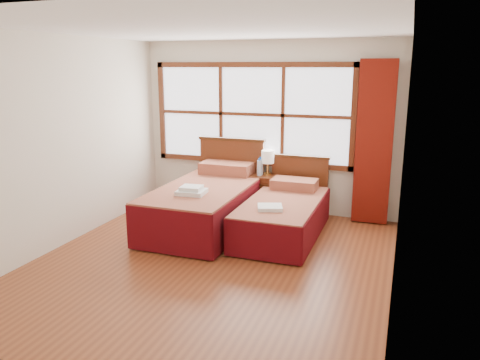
% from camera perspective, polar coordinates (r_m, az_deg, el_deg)
% --- Properties ---
extents(floor, '(4.50, 4.50, 0.00)m').
position_cam_1_polar(floor, '(5.52, -3.55, -10.03)').
color(floor, brown).
rests_on(floor, ground).
extents(ceiling, '(4.50, 4.50, 0.00)m').
position_cam_1_polar(ceiling, '(5.07, -4.00, 17.98)').
color(ceiling, white).
rests_on(ceiling, wall_back).
extents(wall_back, '(4.00, 0.00, 4.00)m').
position_cam_1_polar(wall_back, '(7.23, 3.39, 6.39)').
color(wall_back, silver).
rests_on(wall_back, floor).
extents(wall_left, '(0.00, 4.50, 4.50)m').
position_cam_1_polar(wall_left, '(6.20, -21.02, 4.27)').
color(wall_left, silver).
rests_on(wall_left, floor).
extents(wall_right, '(0.00, 4.50, 4.50)m').
position_cam_1_polar(wall_right, '(4.72, 19.12, 1.71)').
color(wall_right, silver).
rests_on(wall_right, floor).
extents(window, '(3.16, 0.06, 1.56)m').
position_cam_1_polar(window, '(7.24, 1.41, 8.02)').
color(window, white).
rests_on(window, wall_back).
extents(curtain, '(0.50, 0.16, 2.30)m').
position_cam_1_polar(curtain, '(6.83, 16.04, 4.35)').
color(curtain, maroon).
rests_on(curtain, wall_back).
extents(bed_left, '(1.16, 2.24, 1.13)m').
position_cam_1_polar(bed_left, '(6.64, -3.89, -2.73)').
color(bed_left, '#3F200D').
rests_on(bed_left, floor).
extents(bed_right, '(0.95, 1.97, 0.92)m').
position_cam_1_polar(bed_right, '(6.32, 5.34, -4.21)').
color(bed_right, '#3F200D').
rests_on(bed_right, floor).
extents(nightstand, '(0.46, 0.45, 0.61)m').
position_cam_1_polar(nightstand, '(7.17, 3.05, -1.78)').
color(nightstand, '#582713').
rests_on(nightstand, floor).
extents(towels_left, '(0.38, 0.34, 0.11)m').
position_cam_1_polar(towels_left, '(6.10, -5.93, -1.30)').
color(towels_left, white).
rests_on(towels_left, bed_left).
extents(towels_right, '(0.37, 0.34, 0.05)m').
position_cam_1_polar(towels_right, '(5.82, 3.67, -3.35)').
color(towels_right, white).
rests_on(towels_right, bed_right).
extents(lamp, '(0.19, 0.19, 0.37)m').
position_cam_1_polar(lamp, '(7.08, 3.40, 2.74)').
color(lamp, gold).
rests_on(lamp, nightstand).
extents(bottle_near, '(0.07, 0.07, 0.27)m').
position_cam_1_polar(bottle_near, '(7.10, 2.52, 1.63)').
color(bottle_near, '#A8C0D8').
rests_on(bottle_near, nightstand).
extents(bottle_far, '(0.07, 0.07, 0.26)m').
position_cam_1_polar(bottle_far, '(7.04, 2.36, 1.50)').
color(bottle_far, '#A8C0D8').
rests_on(bottle_far, nightstand).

